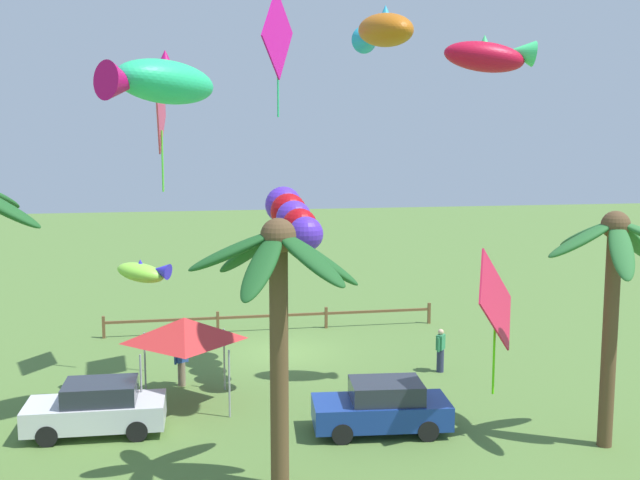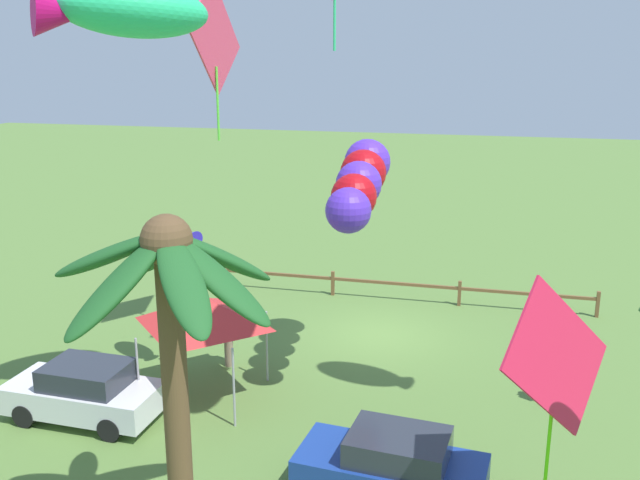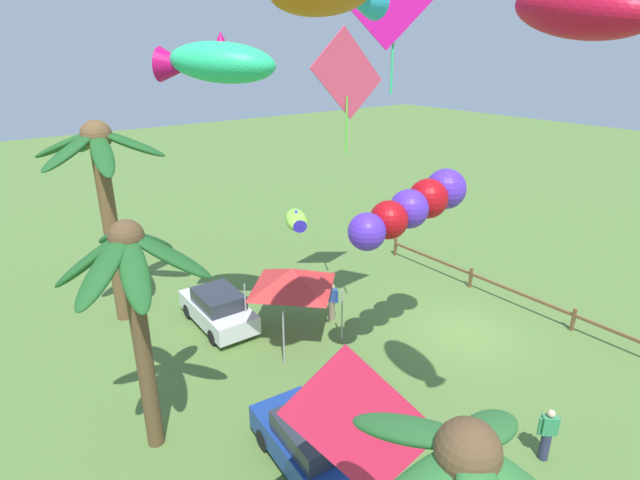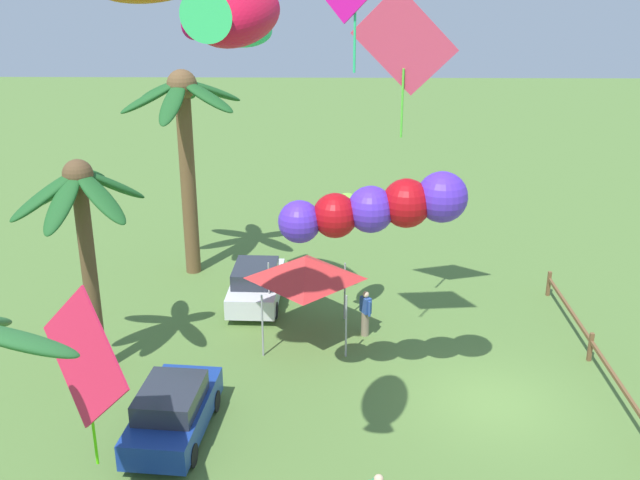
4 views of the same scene
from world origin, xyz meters
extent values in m
plane|color=#567A38|center=(0.00, 0.00, 0.00)|extent=(120.00, 120.00, 0.00)
cylinder|color=brown|center=(1.67, 11.58, 3.08)|extent=(0.45, 0.45, 6.17)
ellipsoid|color=#1E5623|center=(2.71, 11.59, 5.85)|extent=(2.19, 0.65, 1.12)
ellipsoid|color=#1E5623|center=(2.14, 12.37, 5.62)|extent=(1.56, 2.03, 1.55)
ellipsoid|color=#1E5623|center=(1.05, 12.35, 5.74)|extent=(1.82, 2.04, 1.32)
ellipsoid|color=#1E5623|center=(0.76, 11.77, 5.64)|extent=(2.10, 1.02, 1.50)
ellipsoid|color=#1E5623|center=(1.06, 10.83, 5.70)|extent=(1.79, 2.02, 1.39)
ellipsoid|color=#1E5623|center=(2.30, 10.85, 5.69)|extent=(1.83, 1.98, 1.41)
sphere|color=brown|center=(1.67, 11.58, 6.17)|extent=(0.85, 0.85, 0.85)
cube|color=brown|center=(-7.18, -3.50, 0.47)|extent=(0.12, 0.12, 0.95)
cube|color=brown|center=(-2.38, -3.50, 0.47)|extent=(0.12, 0.12, 0.95)
cube|color=brown|center=(2.42, -3.50, 0.47)|extent=(0.12, 0.12, 0.95)
cube|color=brown|center=(7.22, -3.50, 0.47)|extent=(0.12, 0.12, 0.95)
cube|color=brown|center=(0.02, -3.50, 0.66)|extent=(14.50, 0.09, 0.11)
cube|color=navy|center=(-1.64, 8.65, 0.60)|extent=(4.04, 2.05, 0.70)
cube|color=#282D38|center=(-1.79, 8.66, 1.23)|extent=(2.16, 1.68, 0.56)
cylinder|color=black|center=(-0.51, 7.75, 0.30)|extent=(0.61, 0.23, 0.60)
cylinder|color=black|center=(-2.92, 7.98, 0.30)|extent=(0.61, 0.23, 0.60)
cube|color=silver|center=(6.42, 7.25, 0.60)|extent=(3.95, 1.82, 0.70)
cube|color=#282D38|center=(6.27, 7.25, 1.23)|extent=(2.07, 1.56, 0.56)
cylinder|color=black|center=(7.66, 7.99, 0.30)|extent=(0.61, 0.20, 0.60)
cylinder|color=black|center=(7.61, 6.43, 0.30)|extent=(0.61, 0.20, 0.60)
cylinder|color=black|center=(5.24, 8.07, 0.30)|extent=(0.61, 0.20, 0.60)
cylinder|color=black|center=(5.19, 6.50, 0.30)|extent=(0.61, 0.20, 0.60)
cylinder|color=#2D3351|center=(-5.24, 3.53, 0.42)|extent=(0.26, 0.26, 0.84)
cube|color=#338956|center=(-5.24, 3.53, 1.11)|extent=(0.42, 0.44, 0.54)
sphere|color=beige|center=(-5.24, 3.53, 1.48)|extent=(0.21, 0.21, 0.21)
cylinder|color=#338956|center=(-5.10, 3.71, 1.06)|extent=(0.09, 0.09, 0.52)
cylinder|color=#338956|center=(-5.39, 3.35, 1.06)|extent=(0.09, 0.09, 0.52)
cylinder|color=gray|center=(3.99, 3.41, 0.42)|extent=(0.26, 0.26, 0.84)
cube|color=#2D519E|center=(3.99, 3.41, 1.11)|extent=(0.44, 0.39, 0.54)
sphere|color=beige|center=(3.99, 3.41, 1.48)|extent=(0.21, 0.21, 0.21)
cylinder|color=#2D519E|center=(4.19, 3.53, 1.06)|extent=(0.09, 0.09, 0.52)
cylinder|color=#2D519E|center=(3.79, 3.30, 1.06)|extent=(0.09, 0.09, 0.52)
cylinder|color=#9E9EA3|center=(2.57, 4.08, 1.05)|extent=(0.06, 0.06, 2.10)
cylinder|color=#9E9EA3|center=(5.17, 4.08, 1.05)|extent=(0.06, 0.06, 2.10)
cylinder|color=#9E9EA3|center=(2.57, 6.68, 1.05)|extent=(0.06, 0.06, 2.10)
cylinder|color=#9E9EA3|center=(5.17, 6.68, 1.05)|extent=(0.06, 0.06, 2.10)
pyramid|color=red|center=(3.87, 5.38, 2.48)|extent=(2.86, 2.86, 0.75)
cylinder|color=#30D27F|center=(0.67, 4.01, 10.06)|extent=(0.06, 0.06, 1.92)
cube|color=#F14569|center=(4.46, 2.43, 9.46)|extent=(0.26, 3.20, 3.20)
cylinder|color=#5CE53B|center=(4.46, 2.43, 7.64)|extent=(0.07, 0.07, 2.08)
cube|color=#DF2046|center=(-4.59, 9.70, 4.00)|extent=(1.95, 2.35, 2.92)
cylinder|color=#57E70F|center=(-4.59, 9.70, 2.29)|extent=(0.06, 0.06, 1.95)
sphere|color=#532BCC|center=(0.21, 1.71, 6.02)|extent=(1.33, 1.33, 1.33)
sphere|color=red|center=(0.16, 2.63, 5.86)|extent=(1.28, 1.28, 1.28)
sphere|color=#532BCC|center=(0.10, 3.54, 5.71)|extent=(1.23, 1.23, 1.23)
sphere|color=red|center=(0.05, 4.46, 5.55)|extent=(1.17, 1.17, 1.17)
sphere|color=#532BCC|center=(-0.01, 5.38, 5.40)|extent=(1.12, 1.12, 1.12)
ellipsoid|color=#28D282|center=(4.20, 7.47, 9.94)|extent=(3.55, 3.41, 1.39)
cone|color=#C40C60|center=(5.29, 8.45, 9.84)|extent=(1.50, 1.50, 1.10)
ellipsoid|color=#91E542|center=(5.21, 4.24, 4.12)|extent=(1.89, 1.51, 0.83)
cone|color=#362BE0|center=(4.55, 4.58, 4.23)|extent=(0.77, 0.73, 0.59)
cone|color=#362BE0|center=(5.21, 4.24, 4.39)|extent=(0.44, 0.44, 0.34)
camera|label=1|loc=(3.89, 28.98, 8.43)|focal=42.65mm
camera|label=2|loc=(-3.35, 21.49, 9.07)|focal=39.42mm
camera|label=3|loc=(-9.94, 14.70, 10.36)|focal=28.19mm
camera|label=4|loc=(-18.31, 4.57, 11.85)|focal=42.24mm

